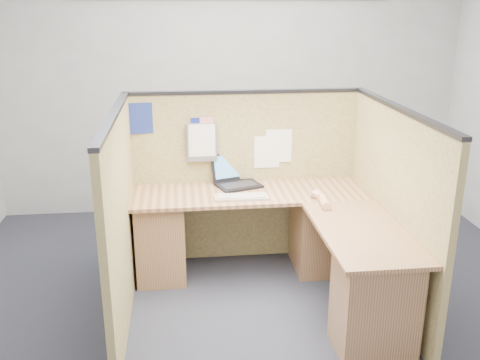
{
  "coord_description": "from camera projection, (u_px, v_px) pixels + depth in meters",
  "views": [
    {
      "loc": [
        -0.56,
        -3.48,
        2.22
      ],
      "look_at": [
        -0.1,
        0.5,
        0.9
      ],
      "focal_mm": 40.0,
      "sensor_mm": 36.0,
      "label": 1
    }
  ],
  "objects": [
    {
      "name": "keyboard",
      "position": [
        241.0,
        197.0,
        4.29
      ],
      "size": [
        0.43,
        0.16,
        0.03
      ],
      "rotation": [
        0.0,
        0.0,
        -0.02
      ],
      "color": "#9F907B",
      "rests_on": "l_desk"
    },
    {
      "name": "wall_back",
      "position": [
        231.0,
        84.0,
        5.72
      ],
      "size": [
        5.0,
        0.0,
        5.0
      ],
      "primitive_type": "plane",
      "rotation": [
        1.57,
        0.0,
        0.0
      ],
      "color": "#9B9EA0",
      "rests_on": "floor"
    },
    {
      "name": "wall_front",
      "position": [
        390.0,
        316.0,
        1.48
      ],
      "size": [
        5.0,
        0.0,
        5.0
      ],
      "primitive_type": "plane",
      "rotation": [
        -1.57,
        0.0,
        0.0
      ],
      "color": "#9B9EA0",
      "rests_on": "floor"
    },
    {
      "name": "hand_forearm",
      "position": [
        322.0,
        199.0,
        4.19
      ],
      "size": [
        0.1,
        0.34,
        0.07
      ],
      "color": "tan",
      "rests_on": "l_desk"
    },
    {
      "name": "blue_poster",
      "position": [
        141.0,
        118.0,
        4.45
      ],
      "size": [
        0.2,
        0.02,
        0.26
      ],
      "primitive_type": "cube",
      "rotation": [
        0.0,
        0.0,
        0.08
      ],
      "color": "navy",
      "rests_on": "cubicle_partitions"
    },
    {
      "name": "cubicle_partitions",
      "position": [
        254.0,
        198.0,
        4.2
      ],
      "size": [
        2.06,
        1.83,
        1.53
      ],
      "color": "olive",
      "rests_on": "floor"
    },
    {
      "name": "floor",
      "position": [
        261.0,
        312.0,
        4.04
      ],
      "size": [
        5.0,
        5.0,
        0.0
      ],
      "primitive_type": "plane",
      "color": "black",
      "rests_on": "ground"
    },
    {
      "name": "mouse",
      "position": [
        317.0,
        195.0,
        4.31
      ],
      "size": [
        0.11,
        0.08,
        0.04
      ],
      "primitive_type": "ellipsoid",
      "rotation": [
        0.0,
        0.0,
        -0.19
      ],
      "color": "silver",
      "rests_on": "l_desk"
    },
    {
      "name": "paper_left",
      "position": [
        279.0,
        146.0,
        4.66
      ],
      "size": [
        0.23,
        0.01,
        0.29
      ],
      "primitive_type": "cube",
      "rotation": [
        0.0,
        0.0,
        -0.03
      ],
      "color": "white",
      "rests_on": "cubicle_partitions"
    },
    {
      "name": "paper_right",
      "position": [
        267.0,
        152.0,
        4.67
      ],
      "size": [
        0.22,
        0.01,
        0.28
      ],
      "primitive_type": "cube",
      "rotation": [
        0.0,
        0.0,
        -0.01
      ],
      "color": "white",
      "rests_on": "cubicle_partitions"
    },
    {
      "name": "file_holder",
      "position": [
        202.0,
        142.0,
        4.54
      ],
      "size": [
        0.26,
        0.05,
        0.33
      ],
      "color": "slate",
      "rests_on": "cubicle_partitions"
    },
    {
      "name": "l_desk",
      "position": [
        279.0,
        248.0,
        4.21
      ],
      "size": [
        1.95,
        1.75,
        0.73
      ],
      "color": "brown",
      "rests_on": "floor"
    },
    {
      "name": "laptop",
      "position": [
        238.0,
        177.0,
        4.63
      ],
      "size": [
        0.42,
        0.44,
        0.26
      ],
      "rotation": [
        0.0,
        0.0,
        0.33
      ],
      "color": "black",
      "rests_on": "l_desk"
    },
    {
      "name": "american_flag",
      "position": [
        200.0,
        126.0,
        4.51
      ],
      "size": [
        0.19,
        0.01,
        0.33
      ],
      "color": "olive",
      "rests_on": "cubicle_partitions"
    }
  ]
}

